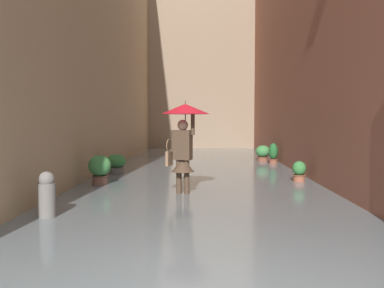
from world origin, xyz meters
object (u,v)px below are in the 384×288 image
potted_plant_near_left (263,154)px  potted_plant_mid_right (100,169)px  potted_plant_mid_left (273,155)px  potted_plant_near_right (116,164)px  mooring_bollard (47,198)px  person_wading (184,129)px  potted_plant_far_left (299,173)px

potted_plant_near_left → potted_plant_mid_right: 7.76m
potted_plant_mid_left → potted_plant_near_right: potted_plant_mid_left is taller
potted_plant_near_left → potted_plant_mid_right: size_ratio=0.85×
potted_plant_near_right → mooring_bollard: size_ratio=0.79×
person_wading → potted_plant_near_left: bearing=-110.8°
potted_plant_near_left → potted_plant_near_right: 6.32m
person_wading → potted_plant_near_right: 4.10m
potted_plant_near_right → person_wading: bearing=123.4°
potted_plant_far_left → potted_plant_mid_right: size_ratio=0.77×
potted_plant_near_left → mooring_bollard: 10.68m
potted_plant_far_left → potted_plant_mid_right: 5.09m
potted_plant_mid_right → mooring_bollard: mooring_bollard is taller
person_wading → potted_plant_far_left: bearing=-147.7°
person_wading → potted_plant_mid_right: 2.68m
potted_plant_mid_right → potted_plant_near_right: potted_plant_mid_right is taller
potted_plant_mid_right → potted_plant_far_left: bearing=-173.3°
person_wading → potted_plant_near_left: person_wading is taller
potted_plant_mid_left → potted_plant_near_right: bearing=30.1°
potted_plant_far_left → mooring_bollard: size_ratio=0.74×
potted_plant_far_left → potted_plant_near_right: size_ratio=0.94×
potted_plant_mid_right → potted_plant_near_right: bearing=-89.3°
potted_plant_near_right → potted_plant_near_left: bearing=-141.2°
potted_plant_near_left → potted_plant_near_right: bearing=38.8°
potted_plant_near_left → potted_plant_near_right: size_ratio=1.05×
potted_plant_mid_left → potted_plant_far_left: potted_plant_mid_left is taller
potted_plant_mid_left → potted_plant_mid_right: 7.21m
potted_plant_mid_right → potted_plant_mid_left: bearing=-135.5°
potted_plant_far_left → potted_plant_near_left: bearing=-88.4°
potted_plant_near_left → potted_plant_near_right: (4.93, 3.96, -0.01)m
person_wading → potted_plant_near_left: (-2.75, -7.25, -1.11)m
potted_plant_far_left → potted_plant_near_left: size_ratio=0.90×
potted_plant_mid_left → mooring_bollard: mooring_bollard is taller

